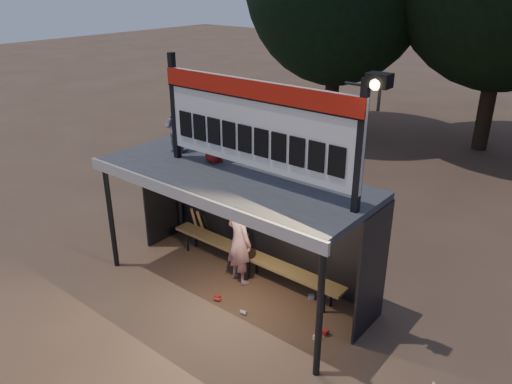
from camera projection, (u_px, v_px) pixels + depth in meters
ground at (234, 288)px, 9.42m from camera, size 80.00×80.00×0.00m
player at (239, 241)px, 9.33m from camera, size 0.70×0.54×1.72m
child_a at (176, 128)px, 9.43m from camera, size 0.55×0.51×0.91m
child_b at (213, 135)px, 8.87m from camera, size 0.56×0.47×0.99m
dugout_shelter at (242, 195)px, 8.86m from camera, size 5.10×2.08×2.32m
scoreboard_assembly at (257, 122)px, 7.77m from camera, size 4.10×0.27×1.99m
bench at (253, 256)px, 9.64m from camera, size 4.00×0.35×0.48m
bats at (202, 227)px, 10.79m from camera, size 0.47×0.32×0.84m
litter at (280, 310)px, 8.75m from camera, size 2.14×1.49×0.08m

